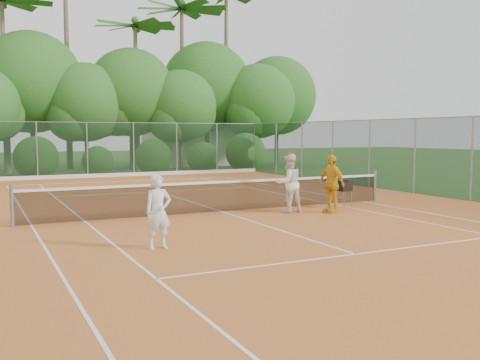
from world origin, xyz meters
The scene contains 15 objects.
ground centered at (0.00, 0.00, 0.00)m, with size 120.00×120.00×0.00m, color #254719.
clay_court centered at (0.00, 0.00, 0.01)m, with size 18.00×36.00×0.02m, color #C06A2C.
club_building centered at (9.00, 24.00, 1.50)m, with size 8.00×5.00×3.00m, color beige.
tennis_net centered at (0.00, 0.00, 0.53)m, with size 11.97×0.10×1.10m.
player_white centered at (-3.36, -4.17, 0.80)m, with size 0.57×0.37×1.56m, color white.
player_center_grp centered at (1.77, -0.96, 0.92)m, with size 0.89×0.70×1.82m.
player_yellow centered at (2.90, -1.57, 0.90)m, with size 1.04×0.43×1.77m, color gold.
ball_hopper centered at (3.90, -0.90, 0.71)m, with size 0.38×0.38×0.88m.
stray_ball_a centered at (0.87, 11.77, 0.05)m, with size 0.07×0.07×0.07m, color #C4DE33.
stray_ball_b centered at (-2.38, 11.51, 0.05)m, with size 0.07×0.07×0.07m, color #C3D431.
stray_ball_c centered at (2.98, 10.89, 0.05)m, with size 0.07×0.07×0.07m, color #B9D732.
court_markings centered at (0.00, 0.00, 0.02)m, with size 11.03×23.83×0.01m.
fence_back centered at (0.00, 15.00, 1.52)m, with size 18.07×0.07×3.00m.
fence_right centered at (9.00, -1.50, 1.52)m, with size 0.07×33.07×3.00m.
tropical_treeline centered at (1.43, 20.22, 5.11)m, with size 32.10×8.49×15.03m.
Camera 1 is at (-6.70, -14.78, 2.42)m, focal length 40.00 mm.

